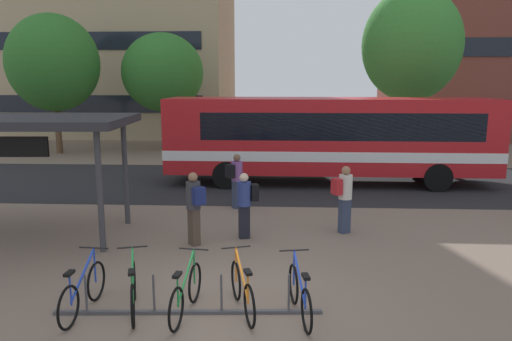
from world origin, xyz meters
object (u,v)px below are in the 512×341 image
parked_bicycle_green_1 (133,291)px  street_tree_1 (53,63)px  parked_bicycle_orange_3 (242,291)px  parked_bicycle_blue_4 (300,295)px  parked_bicycle_blue_0 (83,292)px  commuter_navy_pack_1 (194,204)px  commuter_black_pack_0 (246,201)px  parked_bicycle_green_2 (186,293)px  commuter_red_pack_3 (344,195)px  street_tree_0 (163,73)px  street_tree_2 (412,45)px  commuter_black_pack_2 (236,177)px  city_bus (327,137)px

parked_bicycle_green_1 → street_tree_1: bearing=12.2°
parked_bicycle_orange_3 → parked_bicycle_blue_4: (0.96, -0.12, 0.00)m
parked_bicycle_blue_0 → parked_bicycle_blue_4: same height
parked_bicycle_orange_3 → street_tree_1: size_ratio=0.23×
commuter_navy_pack_1 → parked_bicycle_green_1: bearing=132.6°
parked_bicycle_blue_4 → commuter_navy_pack_1: size_ratio=0.97×
parked_bicycle_orange_3 → commuter_black_pack_0: size_ratio=1.01×
parked_bicycle_green_2 → commuter_red_pack_3: 5.61m
commuter_black_pack_0 → street_tree_0: size_ratio=0.26×
street_tree_1 → street_tree_2: size_ratio=0.90×
commuter_black_pack_0 → street_tree_1: bearing=-64.6°
street_tree_1 → parked_bicycle_blue_4: bearing=-55.5°
parked_bicycle_green_2 → commuter_black_pack_0: (0.70, 4.06, 0.56)m
commuter_black_pack_0 → street_tree_1: (-10.93, 13.57, 3.77)m
street_tree_1 → street_tree_2: street_tree_2 is taller
commuter_black_pack_2 → street_tree_2: bearing=8.8°
commuter_black_pack_0 → commuter_red_pack_3: 2.52m
parked_bicycle_orange_3 → commuter_black_pack_0: (-0.22, 3.91, 0.56)m
commuter_red_pack_3 → street_tree_2: street_tree_2 is taller
parked_bicycle_green_2 → street_tree_1: size_ratio=0.24×
parked_bicycle_green_2 → street_tree_2: bearing=-19.0°
commuter_black_pack_2 → parked_bicycle_blue_0: bearing=-147.8°
city_bus → commuter_red_pack_3: size_ratio=6.94×
parked_bicycle_orange_3 → parked_bicycle_blue_4: same height
parked_bicycle_blue_4 → commuter_black_pack_0: bearing=6.4°
parked_bicycle_green_1 → commuter_black_pack_2: (1.11, 6.81, 0.58)m
parked_bicycle_green_2 → street_tree_1: bearing=36.6°
commuter_black_pack_2 → parked_bicycle_green_2: bearing=-133.8°
commuter_black_pack_0 → street_tree_0: bearing=-83.1°
parked_bicycle_green_1 → commuter_black_pack_0: (1.60, 4.00, 0.56)m
commuter_navy_pack_1 → commuter_red_pack_3: 3.79m
parked_bicycle_blue_0 → parked_bicycle_blue_4: 3.61m
parked_bicycle_blue_0 → commuter_navy_pack_1: 3.77m
city_bus → street_tree_0: street_tree_0 is taller
parked_bicycle_blue_4 → commuter_black_pack_2: (-1.67, 6.83, 0.58)m
parked_bicycle_blue_4 → street_tree_1: bearing=24.6°
city_bus → street_tree_0: (-8.17, 8.47, 2.47)m
street_tree_1 → commuter_black_pack_2: bearing=-45.9°
commuter_black_pack_0 → commuter_black_pack_2: (-0.49, 2.80, 0.02)m
street_tree_2 → commuter_black_pack_0: bearing=-120.1°
parked_bicycle_orange_3 → commuter_black_pack_0: 3.96m
parked_bicycle_green_2 → commuter_black_pack_0: bearing=-3.3°
commuter_black_pack_2 → parked_bicycle_green_1: bearing=-141.3°
street_tree_1 → parked_bicycle_green_1: bearing=-62.0°
parked_bicycle_green_1 → street_tree_1: street_tree_1 is taller
city_bus → parked_bicycle_blue_4: size_ratio=7.06×
commuter_black_pack_2 → street_tree_2: street_tree_2 is taller
street_tree_1 → city_bus: bearing=-27.2°
parked_bicycle_blue_0 → street_tree_2: 19.06m
parked_bicycle_blue_0 → commuter_red_pack_3: size_ratio=0.99×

